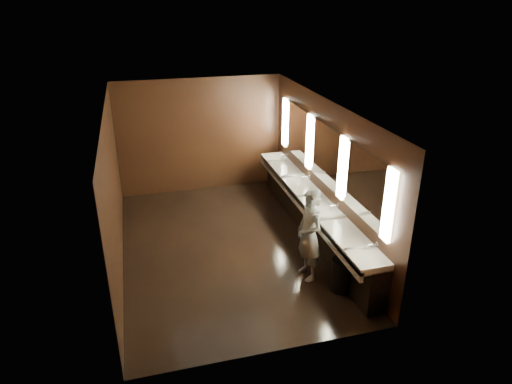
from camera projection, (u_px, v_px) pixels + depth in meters
floor at (227, 246)px, 9.05m from camera, size 6.00×6.00×0.00m
ceiling at (223, 107)px, 7.92m from camera, size 4.00×6.00×0.02m
wall_back at (200, 136)px, 11.13m from camera, size 4.00×0.02×2.80m
wall_front at (272, 267)px, 5.83m from camera, size 4.00×0.02×2.80m
wall_left at (114, 192)px, 8.00m from camera, size 0.02×6.00×2.80m
wall_right at (325, 171)px, 8.96m from camera, size 0.02×6.00×2.80m
sink_counter at (313, 213)px, 9.28m from camera, size 0.55×5.40×1.01m
mirror_band at (325, 154)px, 8.82m from camera, size 0.06×5.03×1.15m
person at (309, 235)px, 7.77m from camera, size 0.48×0.66×1.66m
trash_bin at (342, 275)px, 7.63m from camera, size 0.49×0.49×0.58m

